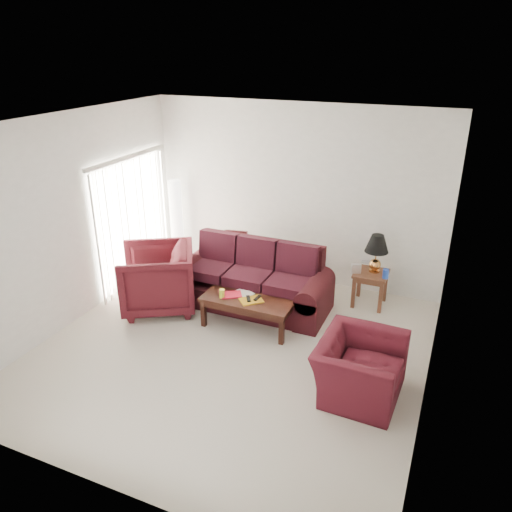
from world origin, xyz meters
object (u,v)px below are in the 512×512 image
at_px(floor_lamp, 177,223).
at_px(coffee_table, 249,311).
at_px(end_table, 370,288).
at_px(sofa, 251,277).
at_px(armchair_right, 359,368).
at_px(armchair_left, 157,279).

xyz_separation_m(floor_lamp, coffee_table, (2.12, -1.52, -0.58)).
bearing_deg(coffee_table, end_table, 20.71).
relative_size(sofa, floor_lamp, 1.50).
height_order(end_table, armchair_right, armchair_right).
distance_m(end_table, armchair_left, 3.31).
distance_m(floor_lamp, armchair_right, 4.62).
bearing_deg(end_table, armchair_left, -154.91).
relative_size(armchair_left, coffee_table, 0.83).
bearing_deg(coffee_table, sofa, 89.81).
bearing_deg(armchair_right, floor_lamp, 60.72).
height_order(floor_lamp, armchair_left, floor_lamp).
distance_m(armchair_left, armchair_right, 3.42).
xyz_separation_m(end_table, armchair_right, (0.32, -2.22, 0.07)).
relative_size(sofa, coffee_table, 1.83).
relative_size(sofa, end_table, 4.36).
xyz_separation_m(end_table, coffee_table, (-1.48, -1.34, -0.05)).
height_order(armchair_left, armchair_right, armchair_left).
relative_size(end_table, floor_lamp, 0.34).
bearing_deg(end_table, armchair_right, -81.79).
height_order(sofa, armchair_right, sofa).
bearing_deg(armchair_left, floor_lamp, 170.48).
relative_size(armchair_right, coffee_table, 0.81).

